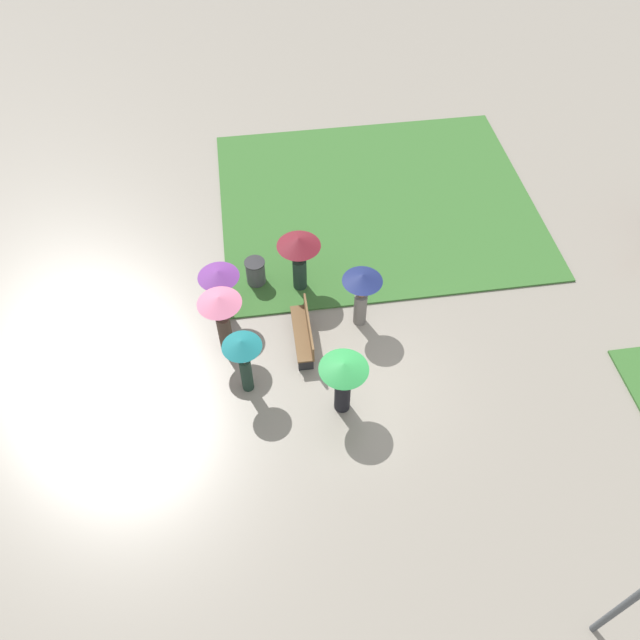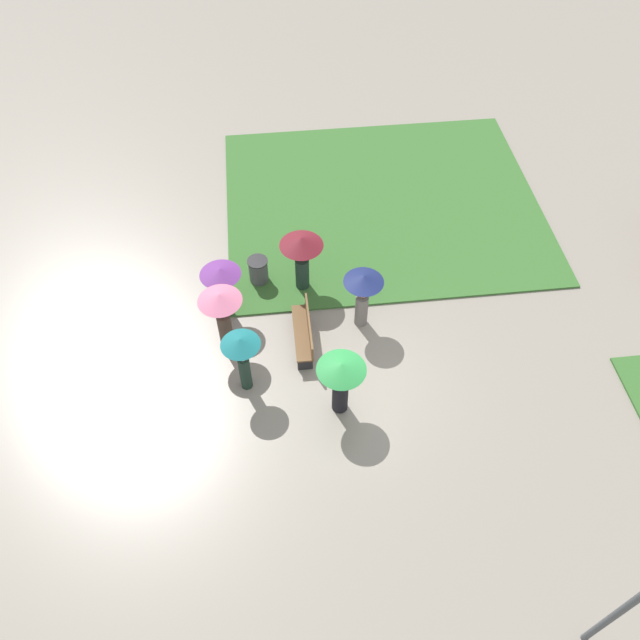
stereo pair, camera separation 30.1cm
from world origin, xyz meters
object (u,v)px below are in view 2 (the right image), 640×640
park_bench (305,331)px  crowd_person_teal (242,353)px  trash_bin (258,271)px  crowd_person_pink (222,310)px  crowd_person_maroon (302,252)px  crowd_person_purple (222,282)px  crowd_person_green (341,378)px  crowd_person_navy (363,290)px

park_bench → crowd_person_teal: size_ratio=0.98×
trash_bin → crowd_person_pink: bearing=-23.0°
crowd_person_teal → crowd_person_maroon: bearing=-61.5°
trash_bin → crowd_person_purple: crowd_person_purple is taller
crowd_person_pink → crowd_person_teal: crowd_person_pink is taller
park_bench → crowd_person_maroon: crowd_person_maroon is taller
trash_bin → crowd_person_green: bearing=21.5°
park_bench → crowd_person_teal: crowd_person_teal is taller
crowd_person_navy → crowd_person_teal: 3.49m
trash_bin → crowd_person_purple: (1.10, -0.92, 0.85)m
park_bench → crowd_person_purple: crowd_person_purple is taller
crowd_person_pink → crowd_person_green: crowd_person_pink is taller
crowd_person_pink → crowd_person_maroon: 2.77m
crowd_person_purple → park_bench: bearing=0.3°
crowd_person_maroon → crowd_person_navy: bearing=-128.1°
crowd_person_pink → trash_bin: bearing=43.8°
park_bench → crowd_person_navy: 1.80m
crowd_person_navy → park_bench: bearing=115.8°
park_bench → crowd_person_purple: size_ratio=1.05×
park_bench → crowd_person_maroon: bearing=177.1°
crowd_person_green → crowd_person_navy: bearing=66.2°
park_bench → crowd_person_pink: bearing=-93.8°
crowd_person_teal → crowd_person_navy: bearing=-94.8°
crowd_person_teal → trash_bin: bearing=-41.2°
crowd_person_purple → crowd_person_teal: 2.40m
trash_bin → crowd_person_navy: size_ratio=0.45×
crowd_person_pink → crowd_person_green: (2.16, 2.62, -0.14)m
trash_bin → crowd_person_teal: (3.46, -0.47, 0.93)m
crowd_person_pink → crowd_person_purple: 1.06m
crowd_person_navy → crowd_person_pink: bearing=103.1°
trash_bin → crowd_person_purple: size_ratio=0.47×
park_bench → crowd_person_pink: crowd_person_pink is taller
trash_bin → crowd_person_navy: (1.79, 2.59, 0.87)m
crowd_person_purple → crowd_person_green: (3.22, 2.62, -0.01)m
park_bench → crowd_person_teal: (1.15, -1.55, 0.87)m
crowd_person_maroon → park_bench: bearing=-175.8°
crowd_person_purple → crowd_person_teal: (2.35, 0.44, 0.08)m
crowd_person_pink → crowd_person_navy: bearing=-17.2°
crowd_person_navy → crowd_person_maroon: 2.02m
crowd_person_purple → crowd_person_maroon: bearing=51.1°
trash_bin → crowd_person_maroon: 1.56m
crowd_person_maroon → crowd_person_green: crowd_person_maroon is taller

